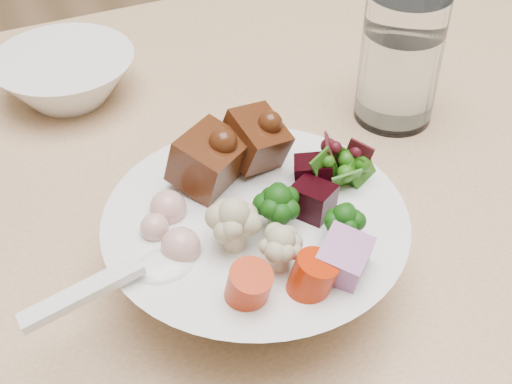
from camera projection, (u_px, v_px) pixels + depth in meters
The scene contains 6 objects.
dining_table at pixel (462, 204), 0.72m from camera, with size 1.49×0.85×0.69m.
chair_far at pixel (355, 0), 1.29m from camera, with size 0.45×0.45×0.93m.
food_bowl at pixel (257, 242), 0.53m from camera, with size 0.22×0.22×0.12m.
soup_spoon at pixel (144, 274), 0.47m from camera, with size 0.12×0.04×0.02m.
water_glass at pixel (400, 63), 0.68m from camera, with size 0.08×0.08×0.13m.
side_bowl at pixel (66, 77), 0.73m from camera, with size 0.14×0.14×0.05m, color white, non-canonical shape.
Camera 1 is at (-0.40, -0.44, 1.11)m, focal length 50.00 mm.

